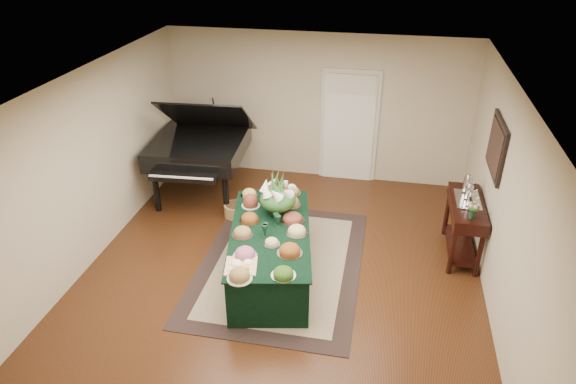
% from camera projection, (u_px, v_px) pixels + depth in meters
% --- Properties ---
extents(ground, '(6.00, 6.00, 0.00)m').
position_uv_depth(ground, '(284.00, 265.00, 7.40)').
color(ground, black).
rests_on(ground, ground).
extents(area_rug, '(2.28, 3.19, 0.01)m').
position_uv_depth(area_rug, '(281.00, 264.00, 7.42)').
color(area_rug, black).
rests_on(area_rug, ground).
extents(kitchen_doorway, '(1.05, 0.07, 2.10)m').
position_uv_depth(kitchen_doorway, '(349.00, 128.00, 9.36)').
color(kitchen_doorway, beige).
rests_on(kitchen_doorway, ground).
extents(buffet_table, '(1.46, 2.39, 0.73)m').
position_uv_depth(buffet_table, '(271.00, 253.00, 7.05)').
color(buffet_table, black).
rests_on(buffet_table, ground).
extents(food_platters, '(1.17, 2.44, 0.15)m').
position_uv_depth(food_platters, '(269.00, 226.00, 6.89)').
color(food_platters, '#ADB7AD').
rests_on(food_platters, buffet_table).
extents(cutting_board, '(0.45, 0.45, 0.10)m').
position_uv_depth(cutting_board, '(241.00, 264.00, 6.17)').
color(cutting_board, tan).
rests_on(cutting_board, buffet_table).
extents(green_goblets, '(0.20, 0.38, 0.18)m').
position_uv_depth(green_goblets, '(271.00, 225.00, 6.83)').
color(green_goblets, black).
rests_on(green_goblets, buffet_table).
extents(floral_centerpiece, '(0.53, 0.53, 0.53)m').
position_uv_depth(floral_centerpiece, '(278.00, 195.00, 7.10)').
color(floral_centerpiece, black).
rests_on(floral_centerpiece, buffet_table).
extents(grand_piano, '(1.72, 1.93, 1.86)m').
position_uv_depth(grand_piano, '(199.00, 147.00, 8.80)').
color(grand_piano, black).
rests_on(grand_piano, ground).
extents(wicker_basket, '(0.35, 0.35, 0.22)m').
position_uv_depth(wicker_basket, '(235.00, 210.00, 8.55)').
color(wicker_basket, olive).
rests_on(wicker_basket, ground).
extents(mahogany_sideboard, '(0.45, 1.22, 0.88)m').
position_uv_depth(mahogany_sideboard, '(466.00, 214.00, 7.34)').
color(mahogany_sideboard, black).
rests_on(mahogany_sideboard, ground).
extents(tea_service, '(0.34, 0.58, 0.30)m').
position_uv_depth(tea_service, '(469.00, 192.00, 7.27)').
color(tea_service, silver).
rests_on(tea_service, mahogany_sideboard).
extents(pink_bouquet, '(0.18, 0.18, 0.24)m').
position_uv_depth(pink_bouquet, '(473.00, 208.00, 6.80)').
color(pink_bouquet, black).
rests_on(pink_bouquet, mahogany_sideboard).
extents(wall_painting, '(0.05, 0.95, 0.75)m').
position_uv_depth(wall_painting, '(496.00, 147.00, 6.79)').
color(wall_painting, black).
rests_on(wall_painting, ground).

